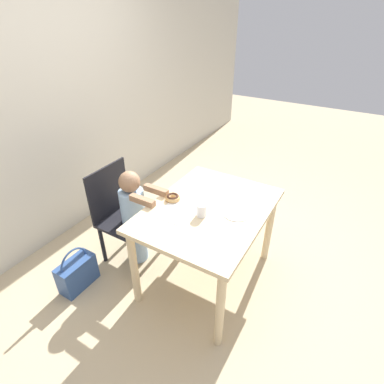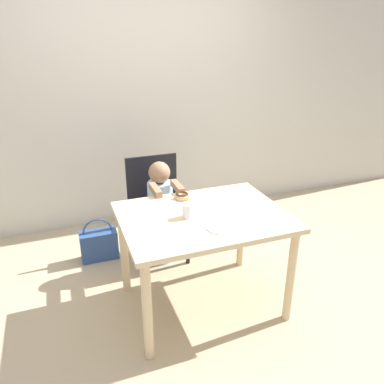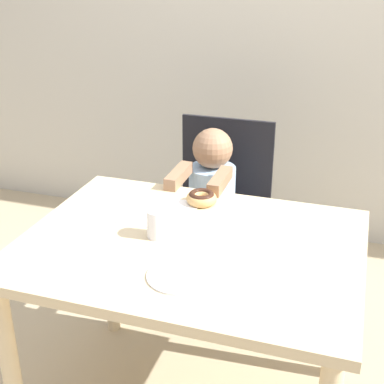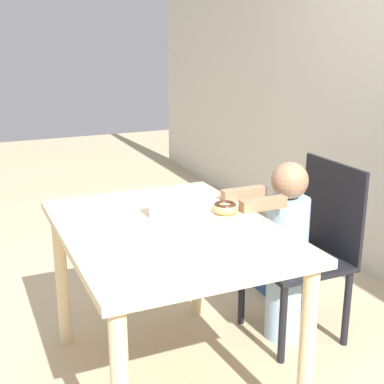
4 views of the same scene
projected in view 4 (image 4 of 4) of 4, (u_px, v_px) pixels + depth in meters
ground_plane at (169, 381)px, 2.39m from camera, size 12.00×12.00×0.00m
dining_table at (168, 250)px, 2.21m from camera, size 1.11×0.84×0.74m
chair at (307, 249)px, 2.67m from camera, size 0.45×0.44×0.89m
child_figure at (285, 249)px, 2.61m from camera, size 0.23×0.41×0.92m
donut at (225, 207)px, 2.33m from camera, size 0.12×0.12×0.05m
napkin at (189, 208)px, 2.40m from camera, size 0.25×0.25×0.00m
handbag at (266, 264)px, 3.25m from camera, size 0.32×0.15×0.39m
cup at (156, 207)px, 2.26m from camera, size 0.07×0.07×0.10m
plate at (120, 236)px, 2.07m from camera, size 0.20×0.20×0.01m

